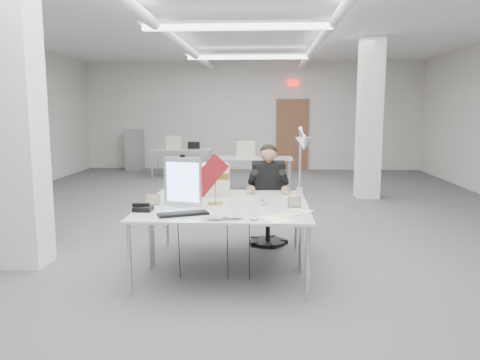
% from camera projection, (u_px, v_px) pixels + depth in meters
% --- Properties ---
extents(room_shell, '(10.04, 14.04, 3.24)m').
position_uv_depth(room_shell, '(240.00, 115.00, 7.16)').
color(room_shell, '#4B4B4E').
rests_on(room_shell, ground).
extents(desk_main, '(1.80, 0.90, 0.02)m').
position_uv_depth(desk_main, '(221.00, 214.00, 4.71)').
color(desk_main, silver).
rests_on(desk_main, room_shell).
extents(desk_second, '(1.80, 0.90, 0.02)m').
position_uv_depth(desk_second, '(229.00, 197.00, 5.60)').
color(desk_second, silver).
rests_on(desk_second, room_shell).
extents(bg_desk_a, '(1.60, 0.80, 0.02)m').
position_uv_depth(bg_desk_a, '(255.00, 158.00, 10.13)').
color(bg_desk_a, silver).
rests_on(bg_desk_a, room_shell).
extents(bg_desk_b, '(1.60, 0.80, 0.02)m').
position_uv_depth(bg_desk_b, '(182.00, 149.00, 12.41)').
color(bg_desk_b, silver).
rests_on(bg_desk_b, room_shell).
extents(filing_cabinet, '(0.45, 0.55, 1.20)m').
position_uv_depth(filing_cabinet, '(135.00, 150.00, 13.96)').
color(filing_cabinet, gray).
rests_on(filing_cabinet, room_shell).
extents(office_chair, '(0.57, 0.57, 1.00)m').
position_uv_depth(office_chair, '(268.00, 207.00, 6.18)').
color(office_chair, black).
rests_on(office_chair, room_shell).
extents(seated_person, '(0.62, 0.73, 0.97)m').
position_uv_depth(seated_person, '(268.00, 178.00, 6.08)').
color(seated_person, black).
rests_on(seated_person, office_chair).
extents(monitor, '(0.42, 0.14, 0.53)m').
position_uv_depth(monitor, '(183.00, 182.00, 4.98)').
color(monitor, silver).
rests_on(monitor, desk_main).
extents(pennant, '(0.48, 0.07, 0.52)m').
position_uv_depth(pennant, '(207.00, 178.00, 4.92)').
color(pennant, maroon).
rests_on(pennant, monitor).
extents(keyboard, '(0.52, 0.35, 0.02)m').
position_uv_depth(keyboard, '(183.00, 214.00, 4.58)').
color(keyboard, black).
rests_on(keyboard, desk_main).
extents(laptop, '(0.38, 0.30, 0.03)m').
position_uv_depth(laptop, '(225.00, 219.00, 4.36)').
color(laptop, '#B7B7BC').
rests_on(laptop, desk_main).
extents(mouse, '(0.09, 0.07, 0.03)m').
position_uv_depth(mouse, '(254.00, 219.00, 4.36)').
color(mouse, silver).
rests_on(mouse, desk_main).
extents(bankers_lamp, '(0.33, 0.17, 0.36)m').
position_uv_depth(bankers_lamp, '(215.00, 188.00, 5.09)').
color(bankers_lamp, gold).
rests_on(bankers_lamp, desk_main).
extents(desk_phone, '(0.19, 0.17, 0.05)m').
position_uv_depth(desk_phone, '(143.00, 209.00, 4.77)').
color(desk_phone, black).
rests_on(desk_phone, desk_main).
extents(picture_frame_left, '(0.15, 0.04, 0.12)m').
position_uv_depth(picture_frame_left, '(153.00, 200.00, 5.06)').
color(picture_frame_left, '#AC8B4A').
rests_on(picture_frame_left, desk_main).
extents(picture_frame_right, '(0.14, 0.04, 0.11)m').
position_uv_depth(picture_frame_right, '(294.00, 202.00, 4.94)').
color(picture_frame_right, olive).
rests_on(picture_frame_right, desk_main).
extents(desk_clock, '(0.10, 0.04, 0.09)m').
position_uv_depth(desk_clock, '(263.00, 201.00, 5.06)').
color(desk_clock, '#B9BABE').
rests_on(desk_clock, desk_main).
extents(paper_stack_a, '(0.34, 0.38, 0.01)m').
position_uv_depth(paper_stack_a, '(276.00, 219.00, 4.40)').
color(paper_stack_a, white).
rests_on(paper_stack_a, desk_main).
extents(paper_stack_b, '(0.29, 0.31, 0.01)m').
position_uv_depth(paper_stack_b, '(286.00, 215.00, 4.57)').
color(paper_stack_b, '#F4D892').
rests_on(paper_stack_b, desk_main).
extents(paper_stack_c, '(0.26, 0.23, 0.01)m').
position_uv_depth(paper_stack_c, '(302.00, 211.00, 4.76)').
color(paper_stack_c, silver).
rests_on(paper_stack_c, desk_main).
extents(beige_monitor, '(0.46, 0.44, 0.37)m').
position_uv_depth(beige_monitor, '(212.00, 179.00, 5.68)').
color(beige_monitor, beige).
rests_on(beige_monitor, desk_second).
extents(architect_lamp, '(0.34, 0.65, 0.80)m').
position_uv_depth(architect_lamp, '(301.00, 166.00, 5.26)').
color(architect_lamp, silver).
rests_on(architect_lamp, desk_second).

